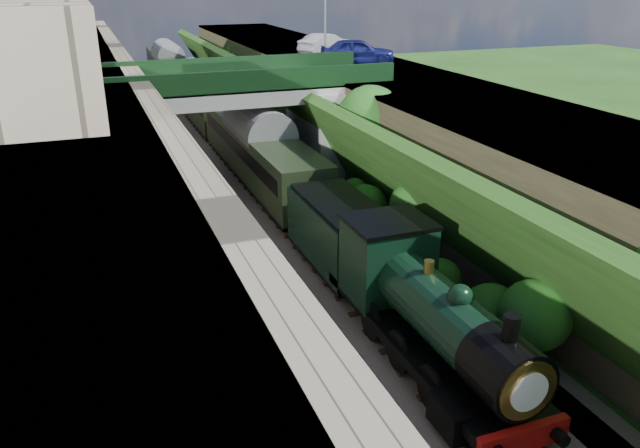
{
  "coord_description": "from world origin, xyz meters",
  "views": [
    {
      "loc": [
        -8.14,
        -11.18,
        11.99
      ],
      "look_at": [
        0.0,
        10.34,
        2.67
      ],
      "focal_mm": 35.0,
      "sensor_mm": 36.0,
      "label": 1
    }
  ],
  "objects_px": {
    "lamppost": "(326,11)",
    "car_blue": "(357,51)",
    "road_bridge": "(253,118)",
    "tree": "(371,122)",
    "car_silver": "(326,44)",
    "tender": "(340,237)",
    "locomotive": "(428,314)"
  },
  "relations": [
    {
      "from": "road_bridge",
      "to": "tree",
      "type": "relative_size",
      "value": 2.42
    },
    {
      "from": "tree",
      "to": "car_silver",
      "type": "distance_m",
      "value": 16.18
    },
    {
      "from": "car_silver",
      "to": "tree",
      "type": "bearing_deg",
      "value": 141.07
    },
    {
      "from": "lamppost",
      "to": "car_blue",
      "type": "xyz_separation_m",
      "value": [
        1.53,
        -1.89,
        -2.47
      ]
    },
    {
      "from": "car_silver",
      "to": "car_blue",
      "type": "bearing_deg",
      "value": 153.19
    },
    {
      "from": "lamppost",
      "to": "car_silver",
      "type": "xyz_separation_m",
      "value": [
        1.58,
        4.06,
        -2.56
      ]
    },
    {
      "from": "road_bridge",
      "to": "car_blue",
      "type": "bearing_deg",
      "value": 25.67
    },
    {
      "from": "road_bridge",
      "to": "tree",
      "type": "distance_m",
      "value": 7.53
    },
    {
      "from": "lamppost",
      "to": "tree",
      "type": "bearing_deg",
      "value": -99.39
    },
    {
      "from": "car_silver",
      "to": "locomotive",
      "type": "bearing_deg",
      "value": 138.48
    },
    {
      "from": "road_bridge",
      "to": "tender",
      "type": "height_order",
      "value": "road_bridge"
    },
    {
      "from": "tender",
      "to": "road_bridge",
      "type": "bearing_deg",
      "value": 91.14
    },
    {
      "from": "locomotive",
      "to": "tree",
      "type": "bearing_deg",
      "value": 72.1
    },
    {
      "from": "road_bridge",
      "to": "lamppost",
      "type": "bearing_deg",
      "value": 40.76
    },
    {
      "from": "lamppost",
      "to": "car_blue",
      "type": "bearing_deg",
      "value": -50.94
    },
    {
      "from": "tree",
      "to": "locomotive",
      "type": "distance_m",
      "value": 15.58
    },
    {
      "from": "lamppost",
      "to": "car_silver",
      "type": "height_order",
      "value": "lamppost"
    },
    {
      "from": "road_bridge",
      "to": "lamppost",
      "type": "distance_m",
      "value": 10.61
    },
    {
      "from": "locomotive",
      "to": "tender",
      "type": "bearing_deg",
      "value": 90.0
    },
    {
      "from": "tree",
      "to": "tender",
      "type": "xyz_separation_m",
      "value": [
        -4.71,
        -7.23,
        -3.03
      ]
    },
    {
      "from": "locomotive",
      "to": "tender",
      "type": "relative_size",
      "value": 1.7
    },
    {
      "from": "car_blue",
      "to": "tender",
      "type": "relative_size",
      "value": 0.83
    },
    {
      "from": "tree",
      "to": "car_blue",
      "type": "distance_m",
      "value": 10.55
    },
    {
      "from": "road_bridge",
      "to": "lamppost",
      "type": "relative_size",
      "value": 2.67
    },
    {
      "from": "car_blue",
      "to": "locomotive",
      "type": "height_order",
      "value": "car_blue"
    },
    {
      "from": "car_silver",
      "to": "tender",
      "type": "relative_size",
      "value": 0.76
    },
    {
      "from": "road_bridge",
      "to": "tree",
      "type": "height_order",
      "value": "road_bridge"
    },
    {
      "from": "lamppost",
      "to": "car_blue",
      "type": "height_order",
      "value": "lamppost"
    },
    {
      "from": "lamppost",
      "to": "car_silver",
      "type": "relative_size",
      "value": 1.31
    },
    {
      "from": "road_bridge",
      "to": "lamppost",
      "type": "height_order",
      "value": "lamppost"
    },
    {
      "from": "lamppost",
      "to": "tender",
      "type": "relative_size",
      "value": 1.0
    },
    {
      "from": "road_bridge",
      "to": "car_silver",
      "type": "height_order",
      "value": "car_silver"
    }
  ]
}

